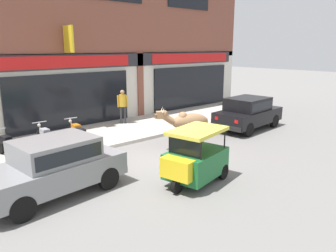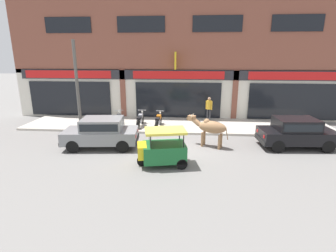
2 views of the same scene
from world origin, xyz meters
name	(u,v)px [view 2 (image 2 of 2)]	position (x,y,z in m)	size (l,w,h in m)	color
ground_plane	(172,148)	(0.00, 0.00, 0.00)	(90.00, 90.00, 0.00)	slate
sidewalk	(176,125)	(0.00, 4.03, 0.06)	(19.00, 3.66, 0.13)	#B7AFA3
shop_building	(179,44)	(0.00, 6.12, 5.03)	(23.00, 1.40, 10.43)	brown
cow	(210,127)	(1.84, 0.35, 1.01)	(2.01, 1.15, 1.61)	#936B47
car_0	(101,131)	(-3.41, -0.18, 0.81)	(3.73, 1.95, 1.46)	black
car_1	(296,131)	(6.01, 0.62, 0.81)	(3.70, 1.85, 1.46)	black
auto_rickshaw	(162,150)	(-0.24, -2.03, 0.66)	(2.12, 1.49, 1.52)	black
motorcycle_0	(119,120)	(-3.51, 3.28, 0.51)	(0.60, 1.80, 0.88)	black
motorcycle_1	(140,120)	(-2.20, 3.41, 0.51)	(0.52, 1.81, 0.88)	black
motorcycle_2	(158,121)	(-1.05, 3.29, 0.51)	(0.52, 1.81, 0.88)	black
pedestrian	(209,107)	(2.07, 4.89, 1.11)	(0.41, 0.34, 1.60)	#2D2D33
utility_pole	(77,86)	(-5.60, 2.50, 2.66)	(0.18, 0.18, 5.07)	#595651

